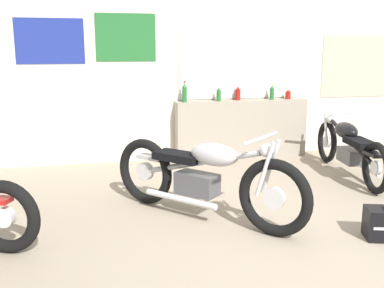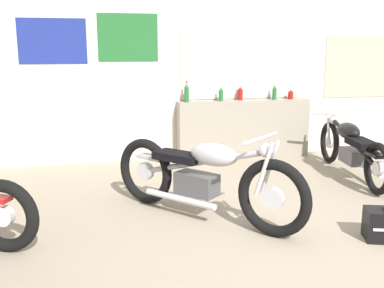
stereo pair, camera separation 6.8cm
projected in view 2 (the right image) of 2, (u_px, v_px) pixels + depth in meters
ground_plane at (301, 256)px, 3.71m from camera, size 24.00×24.00×0.00m
wall_back at (201, 67)px, 6.82m from camera, size 10.00×0.07×2.80m
sill_counter at (244, 129)px, 6.99m from camera, size 2.08×0.28×0.89m
bottle_leftmost at (187, 93)px, 6.65m from camera, size 0.07×0.07×0.31m
bottle_left_center at (221, 95)px, 6.78m from camera, size 0.07×0.07×0.23m
bottle_center at (240, 94)px, 6.91m from camera, size 0.08×0.08×0.23m
bottle_right_center at (274, 93)px, 6.98m from camera, size 0.07×0.07×0.24m
bottle_rightmost at (291, 95)px, 7.05m from camera, size 0.08×0.08×0.16m
motorcycle_black at (351, 148)px, 5.93m from camera, size 0.64×2.11×0.78m
motorcycle_silver at (203, 177)px, 4.46m from camera, size 1.56×1.77×0.90m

